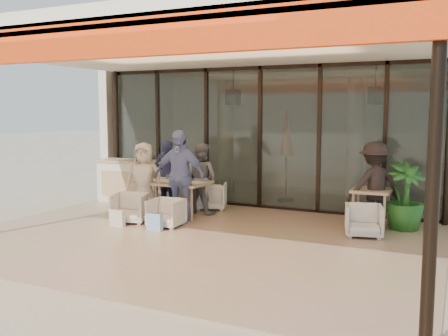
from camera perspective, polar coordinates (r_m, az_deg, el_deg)
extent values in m
plane|color=#C6B293|center=(8.79, -3.14, -8.05)|extent=(70.00, 70.00, 0.00)
cube|color=tan|center=(8.79, -3.14, -8.02)|extent=(8.00, 6.00, 0.01)
cube|color=silver|center=(8.58, -3.28, 13.81)|extent=(8.00, 6.00, 0.20)
cube|color=#E73C0C|center=(6.14, -16.93, 13.78)|extent=(8.00, 0.12, 0.45)
cube|color=#FF5315|center=(6.68, -12.86, 14.33)|extent=(8.00, 1.50, 0.06)
cylinder|color=black|center=(4.64, 22.78, -1.65)|extent=(0.12, 0.12, 3.20)
cylinder|color=black|center=(13.07, -12.16, 3.73)|extent=(0.12, 0.12, 3.20)
cube|color=#9EADA3|center=(11.25, 4.14, 3.42)|extent=(8.00, 0.03, 3.20)
cube|color=black|center=(11.44, 4.07, -4.41)|extent=(8.00, 0.10, 0.08)
cube|color=black|center=(11.27, 4.20, 11.36)|extent=(8.00, 0.10, 0.08)
cube|color=black|center=(13.23, -12.26, 3.76)|extent=(0.08, 0.10, 3.20)
cube|color=black|center=(12.48, -7.51, 3.69)|extent=(0.08, 0.10, 3.20)
cube|color=black|center=(11.81, -1.99, 3.58)|extent=(0.08, 0.10, 3.20)
cube|color=black|center=(11.25, 4.14, 3.42)|extent=(0.08, 0.10, 3.20)
cube|color=black|center=(10.84, 10.81, 3.19)|extent=(0.08, 0.10, 3.20)
cube|color=black|center=(10.58, 17.91, 2.91)|extent=(0.08, 0.10, 3.20)
cube|color=silver|center=(14.56, 9.16, 4.47)|extent=(9.00, 0.25, 3.40)
cube|color=silver|center=(14.88, -9.37, 4.51)|extent=(0.25, 3.50, 3.40)
cube|color=silver|center=(12.93, 7.08, 11.78)|extent=(9.00, 3.50, 0.25)
cube|color=tan|center=(13.07, 6.87, -3.19)|extent=(8.00, 3.50, 0.02)
cylinder|color=silver|center=(13.36, 0.22, 3.51)|extent=(0.40, 0.40, 3.00)
cylinder|color=silver|center=(12.30, 14.72, 3.02)|extent=(0.40, 0.40, 3.00)
cylinder|color=black|center=(12.83, 1.09, 10.08)|extent=(0.03, 0.03, 0.70)
cube|color=black|center=(12.81, 1.09, 8.07)|extent=(0.30, 0.30, 0.40)
sphere|color=#FFBF72|center=(12.81, 1.09, 8.07)|extent=(0.18, 0.18, 0.18)
cylinder|color=black|center=(11.83, 16.99, 10.09)|extent=(0.03, 0.03, 0.70)
cube|color=black|center=(11.81, 16.91, 7.91)|extent=(0.30, 0.30, 0.40)
sphere|color=#FFBF72|center=(11.81, 16.91, 7.91)|extent=(0.18, 0.18, 0.18)
cylinder|color=black|center=(12.27, 7.08, -3.64)|extent=(0.40, 0.40, 0.05)
cylinder|color=black|center=(12.13, 7.15, 1.01)|extent=(0.04, 0.04, 2.10)
cone|color=#D95312|center=(12.09, 7.20, 4.08)|extent=(0.32, 0.32, 1.10)
cube|color=silver|center=(12.14, -10.13, -1.65)|extent=(1.80, 0.60, 1.00)
cube|color=tan|center=(12.08, -10.18, 0.74)|extent=(1.85, 0.65, 0.06)
cube|color=tan|center=(11.89, -11.00, -1.84)|extent=(1.50, 0.02, 0.60)
cube|color=tan|center=(10.52, -5.86, -1.64)|extent=(1.50, 0.90, 0.05)
cube|color=white|center=(10.52, -5.86, -1.50)|extent=(1.30, 0.35, 0.01)
cylinder|color=tan|center=(10.65, -9.59, -3.61)|extent=(0.06, 0.06, 0.70)
cylinder|color=tan|center=(10.00, -3.74, -4.20)|extent=(0.06, 0.06, 0.70)
cylinder|color=tan|center=(11.18, -7.71, -3.10)|extent=(0.06, 0.06, 0.70)
cylinder|color=tan|center=(10.56, -2.05, -3.61)|extent=(0.06, 0.06, 0.70)
cylinder|color=white|center=(10.63, -8.36, -1.13)|extent=(0.06, 0.06, 0.11)
cylinder|color=white|center=(10.81, -6.45, -0.97)|extent=(0.06, 0.06, 0.11)
cylinder|color=white|center=(10.40, -5.92, -1.26)|extent=(0.06, 0.06, 0.11)
cylinder|color=white|center=(10.52, -3.96, -1.16)|extent=(0.06, 0.06, 0.11)
cylinder|color=white|center=(10.09, -4.03, -1.49)|extent=(0.06, 0.06, 0.11)
cylinder|color=brown|center=(10.93, -7.93, -0.78)|extent=(0.07, 0.07, 0.16)
cylinder|color=black|center=(10.80, -5.55, -0.84)|extent=(0.09, 0.09, 0.17)
cylinder|color=black|center=(10.79, -5.56, -0.34)|extent=(0.10, 0.10, 0.01)
cylinder|color=white|center=(10.51, -8.81, -1.50)|extent=(0.22, 0.22, 0.01)
cylinder|color=white|center=(10.04, -4.55, -1.82)|extent=(0.22, 0.22, 0.01)
cylinder|color=white|center=(11.02, -7.00, -1.09)|extent=(0.22, 0.22, 0.01)
cylinder|color=white|center=(10.57, -2.88, -1.38)|extent=(0.22, 0.22, 0.01)
imported|color=white|center=(11.60, -5.18, -2.67)|extent=(0.85, 0.82, 0.72)
imported|color=white|center=(11.20, -1.47, -3.09)|extent=(0.83, 0.80, 0.67)
imported|color=white|center=(10.04, -10.71, -4.38)|extent=(0.80, 0.78, 0.66)
imported|color=white|center=(9.58, -6.63, -4.98)|extent=(0.62, 0.59, 0.61)
imported|color=#191F38|center=(11.11, -6.51, -0.84)|extent=(0.64, 0.49, 1.58)
imported|color=slate|center=(10.70, -2.69, -1.20)|extent=(0.81, 0.66, 1.54)
imported|color=beige|center=(10.37, -9.14, -1.44)|extent=(0.89, 0.73, 1.57)
imported|color=#7484C2|center=(9.90, -5.15, -0.97)|extent=(1.12, 0.54, 1.85)
cube|color=silver|center=(9.76, -12.08, -5.69)|extent=(0.30, 0.10, 0.34)
cube|color=#99BFD8|center=(9.28, -7.93, -6.24)|extent=(0.30, 0.10, 0.34)
cube|color=tan|center=(9.80, 16.51, -2.49)|extent=(0.70, 0.70, 0.05)
cylinder|color=tan|center=(9.64, 14.52, -4.81)|extent=(0.05, 0.05, 0.70)
cylinder|color=tan|center=(9.55, 17.83, -5.02)|extent=(0.05, 0.05, 0.70)
cylinder|color=tan|center=(10.18, 15.12, -4.23)|extent=(0.05, 0.05, 0.70)
cylinder|color=tan|center=(10.10, 18.26, -4.42)|extent=(0.05, 0.05, 0.70)
imported|color=white|center=(9.14, 15.69, -5.65)|extent=(0.74, 0.72, 0.64)
imported|color=black|center=(9.83, 16.81, -1.88)|extent=(1.20, 1.15, 1.64)
imported|color=#1E5919|center=(9.80, 19.97, -3.12)|extent=(1.00, 1.00, 1.27)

